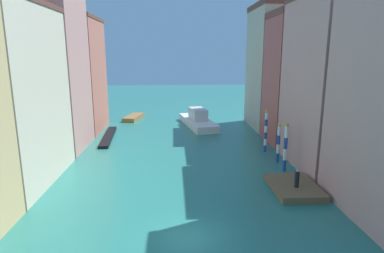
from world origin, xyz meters
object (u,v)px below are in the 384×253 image
(mooring_pole_1, at_px, (278,142))
(mooring_pole_2, at_px, (266,130))
(waterfront_dock, at_px, (294,187))
(gondola_black, at_px, (108,137))
(person_on_dock, at_px, (297,179))
(vaporetto_white, at_px, (198,120))
(mooring_pole_0, at_px, (285,147))
(motorboat_0, at_px, (134,117))

(mooring_pole_1, height_order, mooring_pole_2, mooring_pole_2)
(waterfront_dock, relative_size, gondola_black, 0.48)
(mooring_pole_1, bearing_deg, person_on_dock, -97.14)
(vaporetto_white, bearing_deg, mooring_pole_1, -68.71)
(mooring_pole_1, height_order, gondola_black, mooring_pole_1)
(waterfront_dock, distance_m, vaporetto_white, 25.69)
(mooring_pole_0, bearing_deg, waterfront_dock, -99.09)
(mooring_pole_0, relative_size, motorboat_0, 0.76)
(person_on_dock, xyz_separation_m, gondola_black, (-18.50, 18.79, -1.09))
(waterfront_dock, xyz_separation_m, mooring_pole_0, (0.73, 4.57, 2.12))
(gondola_black, bearing_deg, waterfront_dock, -44.47)
(person_on_dock, xyz_separation_m, mooring_pole_0, (0.79, 5.14, 1.13))
(vaporetto_white, xyz_separation_m, gondola_black, (-12.55, -6.75, -0.70))
(mooring_pole_0, distance_m, vaporetto_white, 21.54)
(waterfront_dock, height_order, gondola_black, waterfront_dock)
(vaporetto_white, bearing_deg, mooring_pole_0, -71.70)
(waterfront_dock, relative_size, vaporetto_white, 0.43)
(waterfront_dock, relative_size, mooring_pole_1, 1.25)
(waterfront_dock, height_order, motorboat_0, motorboat_0)
(waterfront_dock, bearing_deg, vaporetto_white, 103.54)
(waterfront_dock, distance_m, mooring_pole_2, 11.16)
(vaporetto_white, bearing_deg, gondola_black, -151.71)
(mooring_pole_2, bearing_deg, vaporetto_white, 115.38)
(mooring_pole_0, xyz_separation_m, mooring_pole_2, (-0.08, 6.35, 0.07))
(mooring_pole_2, xyz_separation_m, vaporetto_white, (-6.67, 14.05, -1.59))
(mooring_pole_0, bearing_deg, mooring_pole_1, 85.92)
(mooring_pole_1, relative_size, gondola_black, 0.38)
(mooring_pole_2, distance_m, gondola_black, 20.68)
(mooring_pole_1, bearing_deg, gondola_black, 150.48)
(gondola_black, xyz_separation_m, motorboat_0, (1.86, 12.71, 0.14))
(mooring_pole_1, bearing_deg, mooring_pole_2, 94.06)
(waterfront_dock, distance_m, person_on_dock, 1.14)
(mooring_pole_2, bearing_deg, motorboat_0, 130.94)
(motorboat_0, bearing_deg, mooring_pole_0, -56.52)
(mooring_pole_0, xyz_separation_m, mooring_pole_1, (0.19, 2.62, -0.29))
(mooring_pole_1, distance_m, motorboat_0, 29.62)
(mooring_pole_2, height_order, vaporetto_white, mooring_pole_2)
(mooring_pole_2, xyz_separation_m, motorboat_0, (-17.36, 20.01, -2.15))
(gondola_black, relative_size, motorboat_0, 1.73)
(mooring_pole_2, bearing_deg, gondola_black, 159.20)
(person_on_dock, bearing_deg, mooring_pole_2, 86.47)
(waterfront_dock, xyz_separation_m, vaporetto_white, (-6.01, 24.97, 0.60))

